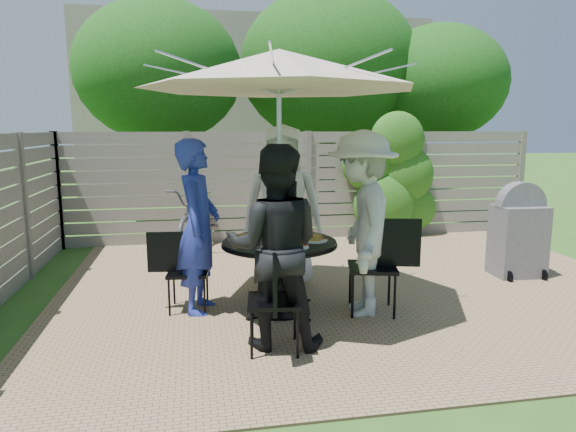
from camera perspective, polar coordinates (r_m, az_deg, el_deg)
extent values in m
plane|color=#345A1C|center=(6.10, 8.42, -8.49)|extent=(60.00, 60.00, 0.00)
cube|color=#907354|center=(6.55, 7.01, -7.08)|extent=(7.00, 6.00, 0.02)
cube|color=gray|center=(8.74, 2.21, 3.35)|extent=(8.00, 0.10, 1.85)
ellipsoid|color=#265914|center=(9.01, 11.16, 3.21)|extent=(1.20, 0.70, 1.80)
cube|color=gray|center=(17.58, -4.34, 11.69)|extent=(10.00, 6.00, 5.00)
ellipsoid|color=#16430F|center=(10.54, -14.16, 15.31)|extent=(3.20, 3.20, 2.72)
ellipsoid|color=#16430F|center=(11.42, 4.52, 16.17)|extent=(3.80, 3.80, 3.23)
ellipsoid|color=#16430F|center=(11.51, 16.41, 14.02)|extent=(2.80, 2.80, 2.38)
cylinder|color=black|center=(5.24, -0.96, -2.94)|extent=(1.38, 1.38, 0.03)
cylinder|color=black|center=(5.33, -0.95, -6.85)|extent=(0.08, 0.08, 0.75)
cylinder|color=black|center=(5.44, -0.93, -10.41)|extent=(0.62, 0.62, 0.04)
cylinder|color=silver|center=(5.15, -0.97, 2.59)|extent=(0.05, 0.05, 2.51)
cone|color=#B8AB98|center=(5.14, -1.01, 15.98)|extent=(3.25, 3.25, 0.38)
cube|color=black|center=(6.23, -0.51, -3.68)|extent=(0.49, 0.49, 0.04)
cube|color=black|center=(6.39, -0.61, -1.13)|extent=(0.09, 0.44, 0.45)
imported|color=silver|center=(6.01, -0.57, 0.89)|extent=(1.06, 0.81, 1.94)
cube|color=black|center=(5.45, -11.03, -6.18)|extent=(0.45, 0.45, 0.03)
cube|color=black|center=(5.42, -13.26, -3.90)|extent=(0.41, 0.07, 0.42)
imported|color=#2433A0|center=(5.31, -9.94, -1.23)|extent=(0.56, 0.73, 1.80)
cube|color=black|center=(4.41, -1.57, -9.42)|extent=(0.49, 0.49, 0.04)
cube|color=black|center=(4.12, -1.50, -7.27)|extent=(0.09, 0.44, 0.45)
imported|color=black|center=(4.40, -1.50, -3.55)|extent=(0.98, 0.84, 1.77)
cube|color=black|center=(5.34, 9.34, -5.65)|extent=(0.58, 0.58, 0.04)
cube|color=black|center=(5.31, 12.00, -2.91)|extent=(0.47, 0.15, 0.49)
imported|color=beige|center=(5.22, 8.17, -0.89)|extent=(0.94, 1.34, 1.88)
cylinder|color=white|center=(5.59, -0.77, -1.90)|extent=(0.26, 0.26, 0.01)
cylinder|color=#A87F31|center=(5.58, -0.77, -1.58)|extent=(0.15, 0.15, 0.05)
cylinder|color=white|center=(5.26, -4.88, -2.66)|extent=(0.26, 0.26, 0.01)
cylinder|color=#A87F31|center=(5.26, -4.88, -2.32)|extent=(0.15, 0.15, 0.05)
cylinder|color=white|center=(4.88, -1.17, -3.61)|extent=(0.26, 0.26, 0.01)
cylinder|color=#A87F31|center=(4.88, -1.17, -3.24)|extent=(0.15, 0.15, 0.05)
cylinder|color=white|center=(5.23, 2.99, -2.72)|extent=(0.26, 0.26, 0.01)
cylinder|color=#A87F31|center=(5.22, 2.99, -2.38)|extent=(0.15, 0.15, 0.05)
cylinder|color=white|center=(4.94, 0.96, -3.46)|extent=(0.24, 0.24, 0.01)
cylinder|color=#A87F31|center=(4.93, 0.96, -3.10)|extent=(0.14, 0.14, 0.05)
cylinder|color=silver|center=(5.48, -1.92, -1.46)|extent=(0.07, 0.07, 0.14)
cylinder|color=silver|center=(5.14, -3.91, -2.24)|extent=(0.07, 0.07, 0.14)
cylinder|color=silver|center=(4.96, 0.10, -2.64)|extent=(0.07, 0.07, 0.14)
cylinder|color=silver|center=(5.32, 1.89, -1.81)|extent=(0.07, 0.07, 0.14)
cylinder|color=#59280C|center=(5.27, -1.58, -1.80)|extent=(0.09, 0.09, 0.16)
cylinder|color=#C6B293|center=(5.43, 0.21, -1.66)|extent=(0.08, 0.08, 0.12)
imported|color=#333338|center=(8.19, -9.81, -0.21)|extent=(1.22, 2.02, 1.00)
cube|color=slate|center=(7.20, 24.17, -2.61)|extent=(0.62, 0.49, 0.93)
cylinder|color=slate|center=(7.12, 24.42, 1.03)|extent=(0.62, 0.21, 0.61)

